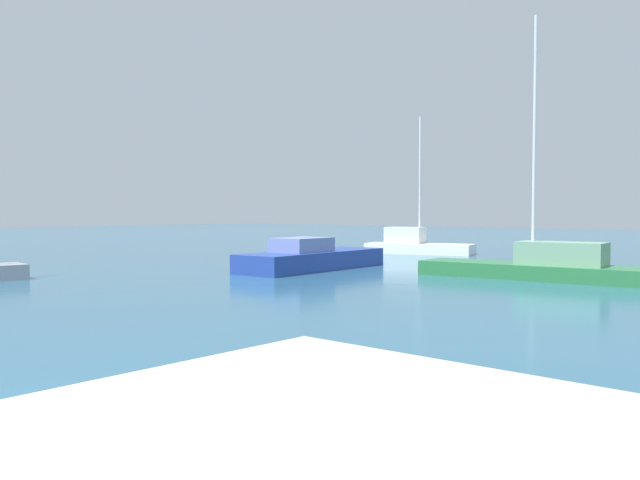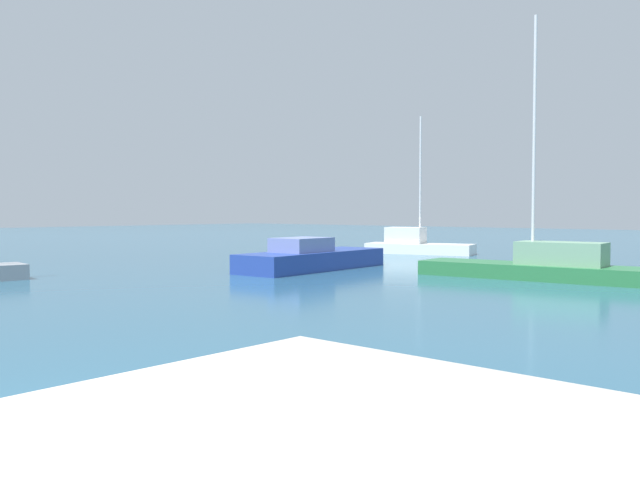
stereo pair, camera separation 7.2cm
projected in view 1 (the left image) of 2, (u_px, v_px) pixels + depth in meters
The scene contains 4 objects.
water at pixel (156, 265), 32.16m from camera, with size 160.00×160.00×0.00m, color #285670.
sailboat_white_far_right at pixel (415, 244), 40.89m from camera, with size 3.81×6.91×8.48m.
sailboat_green_center_channel at pixel (540, 266), 25.55m from camera, with size 2.98×9.02×10.18m.
motorboat_blue_behind_lamppost at pixel (311, 258), 29.71m from camera, with size 8.21×3.03×1.47m.
Camera 1 is at (-3.70, -7.27, 2.64)m, focal length 36.95 mm.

